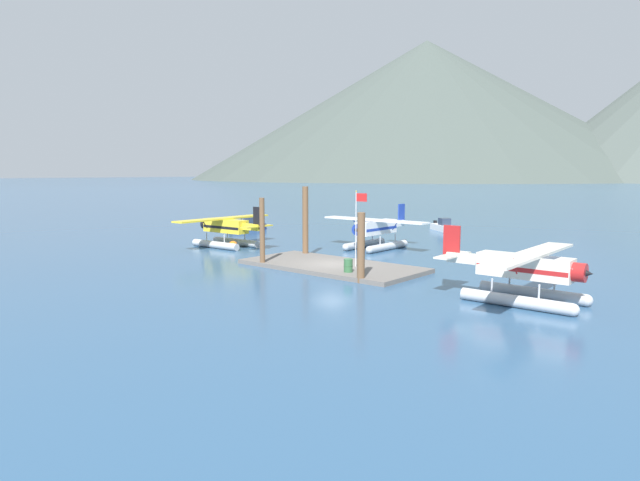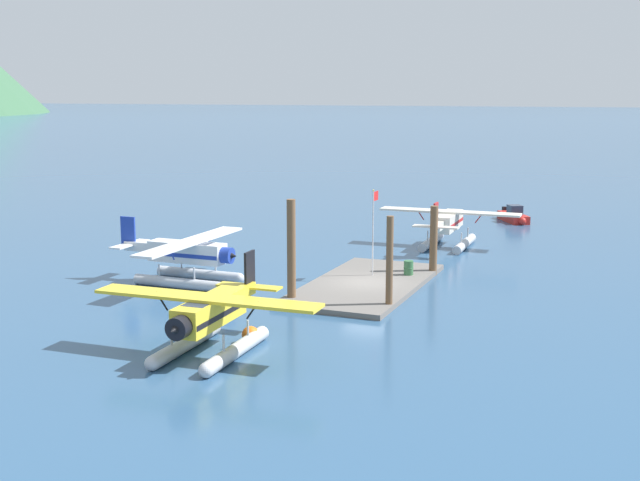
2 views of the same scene
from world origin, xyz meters
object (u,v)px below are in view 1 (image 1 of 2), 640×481
seaplane_yellow_port_fwd (225,230)px  flagpole (358,219)px  seaplane_cream_stbd_aft (525,273)px  mooring_buoy (233,245)px  boat_navy_open_west (249,226)px  boat_white_open_north (444,227)px  seaplane_white_bow_left (376,231)px  fuel_drum (348,265)px

seaplane_yellow_port_fwd → flagpole: bearing=-6.8°
flagpole → seaplane_yellow_port_fwd: flagpole is taller
seaplane_yellow_port_fwd → seaplane_cream_stbd_aft: (28.78, -3.69, 0.00)m
mooring_buoy → boat_navy_open_west: (-11.56, 12.25, 0.08)m
mooring_buoy → boat_white_open_north: size_ratio=0.19×
mooring_buoy → seaplane_white_bow_left: seaplane_white_bow_left is taller
seaplane_white_bow_left → boat_navy_open_west: (-20.69, 3.42, -1.09)m
seaplane_white_bow_left → boat_white_open_north: seaplane_white_bow_left is taller
seaplane_white_bow_left → boat_navy_open_west: seaplane_white_bow_left is taller
boat_white_open_north → boat_navy_open_west: same height
flagpole → seaplane_white_bow_left: 11.42m
flagpole → seaplane_cream_stbd_aft: bearing=-8.1°
boat_navy_open_west → mooring_buoy: bearing=-46.7°
flagpole → boat_navy_open_west: 29.39m
seaplane_cream_stbd_aft → boat_white_open_north: bearing=124.6°
fuel_drum → mooring_buoy: size_ratio=1.09×
mooring_buoy → seaplane_cream_stbd_aft: (26.68, -2.79, 1.17)m
flagpole → mooring_buoy: size_ratio=6.54×
fuel_drum → seaplane_cream_stbd_aft: size_ratio=0.08×
flagpole → seaplane_cream_stbd_aft: flagpole is taller
seaplane_cream_stbd_aft → boat_navy_open_west: (-38.24, 15.04, -1.09)m
seaplane_white_bow_left → boat_navy_open_west: 21.00m
fuel_drum → seaplane_yellow_port_fwd: bearing=167.1°
fuel_drum → mooring_buoy: (-15.23, 3.08, -0.34)m
fuel_drum → seaplane_yellow_port_fwd: size_ratio=0.08×
flagpole → boat_white_open_north: bearing=106.1°
mooring_buoy → seaplane_white_bow_left: bearing=44.1°
seaplane_cream_stbd_aft → boat_white_open_north: seaplane_cream_stbd_aft is taller
flagpole → seaplane_yellow_port_fwd: bearing=173.2°
fuel_drum → boat_navy_open_west: 30.86m
seaplane_white_bow_left → seaplane_yellow_port_fwd: same height
boat_navy_open_west → seaplane_white_bow_left: bearing=-9.4°
seaplane_white_bow_left → seaplane_cream_stbd_aft: 21.05m
seaplane_yellow_port_fwd → boat_navy_open_west: (-9.46, 11.35, -1.09)m
flagpole → fuel_drum: bearing=-69.0°
seaplane_white_bow_left → seaplane_yellow_port_fwd: 13.75m
seaplane_yellow_port_fwd → boat_navy_open_west: bearing=129.8°
mooring_buoy → boat_white_open_north: bearing=76.1°
seaplane_cream_stbd_aft → boat_white_open_north: (-20.15, 29.18, -1.09)m
boat_white_open_north → flagpole: bearing=-73.9°
seaplane_white_bow_left → boat_white_open_north: 17.78m
boat_white_open_north → boat_navy_open_west: bearing=-142.0°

